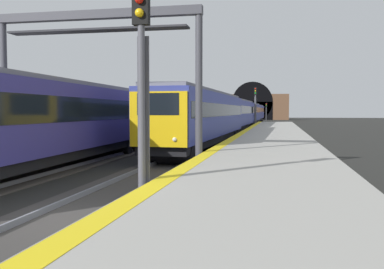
{
  "coord_description": "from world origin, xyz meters",
  "views": [
    {
      "loc": [
        -9.19,
        -4.96,
        2.6
      ],
      "look_at": [
        15.05,
        -0.1,
        1.24
      ],
      "focal_mm": 40.25,
      "sensor_mm": 36.0,
      "label": 1
    }
  ],
  "objects_px": {
    "train_adjacent_platform": "(171,115)",
    "railway_signal_near": "(142,89)",
    "railway_signal_mid": "(255,104)",
    "overhead_signal_gantry": "(97,50)",
    "railway_signal_far": "(266,110)",
    "train_main_approaching": "(242,113)"
  },
  "relations": [
    {
      "from": "train_adjacent_platform",
      "to": "railway_signal_mid",
      "type": "bearing_deg",
      "value": -18.37
    },
    {
      "from": "railway_signal_mid",
      "to": "overhead_signal_gantry",
      "type": "distance_m",
      "value": 43.69
    },
    {
      "from": "train_main_approaching",
      "to": "railway_signal_far",
      "type": "height_order",
      "value": "railway_signal_far"
    },
    {
      "from": "train_main_approaching",
      "to": "railway_signal_far",
      "type": "xyz_separation_m",
      "value": [
        55.07,
        -1.87,
        0.62
      ]
    },
    {
      "from": "railway_signal_far",
      "to": "overhead_signal_gantry",
      "type": "height_order",
      "value": "overhead_signal_gantry"
    },
    {
      "from": "railway_signal_mid",
      "to": "train_adjacent_platform",
      "type": "bearing_deg",
      "value": -16.87
    },
    {
      "from": "overhead_signal_gantry",
      "to": "train_adjacent_platform",
      "type": "bearing_deg",
      "value": 6.16
    },
    {
      "from": "railway_signal_near",
      "to": "railway_signal_far",
      "type": "relative_size",
      "value": 1.13
    },
    {
      "from": "train_adjacent_platform",
      "to": "railway_signal_near",
      "type": "relative_size",
      "value": 12.03
    },
    {
      "from": "train_adjacent_platform",
      "to": "railway_signal_near",
      "type": "xyz_separation_m",
      "value": [
        -28.88,
        -6.57,
        0.85
      ]
    },
    {
      "from": "railway_signal_near",
      "to": "overhead_signal_gantry",
      "type": "bearing_deg",
      "value": -149.23
    },
    {
      "from": "railway_signal_mid",
      "to": "railway_signal_far",
      "type": "relative_size",
      "value": 1.24
    },
    {
      "from": "train_adjacent_platform",
      "to": "railway_signal_far",
      "type": "relative_size",
      "value": 13.54
    },
    {
      "from": "railway_signal_near",
      "to": "railway_signal_mid",
      "type": "bearing_deg",
      "value": -180.0
    },
    {
      "from": "train_adjacent_platform",
      "to": "train_main_approaching",
      "type": "bearing_deg",
      "value": -13.12
    },
    {
      "from": "train_main_approaching",
      "to": "railway_signal_far",
      "type": "relative_size",
      "value": 18.19
    },
    {
      "from": "railway_signal_near",
      "to": "railway_signal_mid",
      "type": "height_order",
      "value": "railway_signal_mid"
    },
    {
      "from": "train_adjacent_platform",
      "to": "railway_signal_far",
      "type": "bearing_deg",
      "value": -6.31
    },
    {
      "from": "railway_signal_mid",
      "to": "railway_signal_far",
      "type": "distance_m",
      "value": 56.27
    },
    {
      "from": "train_main_approaching",
      "to": "train_adjacent_platform",
      "type": "relative_size",
      "value": 1.34
    },
    {
      "from": "train_adjacent_platform",
      "to": "overhead_signal_gantry",
      "type": "xyz_separation_m",
      "value": [
        -21.8,
        -2.35,
        2.84
      ]
    },
    {
      "from": "railway_signal_mid",
      "to": "overhead_signal_gantry",
      "type": "height_order",
      "value": "overhead_signal_gantry"
    }
  ]
}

